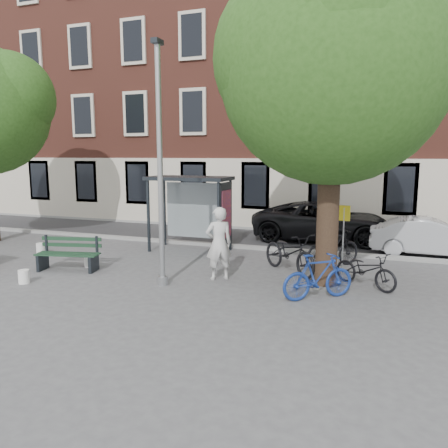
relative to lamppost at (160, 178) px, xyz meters
name	(u,v)px	position (x,y,z in m)	size (l,w,h in m)	color
ground	(163,285)	(0.00, 0.00, -2.78)	(90.00, 90.00, 0.00)	#4C4C4F
road	(242,237)	(0.00, 7.00, -2.78)	(40.00, 4.00, 0.01)	#28282B
curb_near	(226,245)	(0.00, 5.00, -2.72)	(40.00, 0.25, 0.12)	gray
curb_far	(255,228)	(0.00, 9.00, -2.72)	(40.00, 0.25, 0.12)	gray
building_row	(278,83)	(0.00, 13.00, 4.22)	(30.00, 8.00, 14.00)	brown
lamppost	(160,178)	(0.00, 0.00, 0.00)	(0.28, 0.35, 6.11)	#9EA0A3
tree_right	(334,60)	(4.01, 1.38, 2.83)	(5.76, 5.60, 8.20)	black
bus_shelter	(201,197)	(-0.61, 4.11, -0.87)	(2.85, 1.45, 2.62)	#1E2328
painter	(219,243)	(1.20, 1.00, -1.79)	(0.73, 0.48, 1.99)	silver
bench	(69,256)	(-3.29, 0.40, -2.35)	(1.92, 0.98, 0.95)	#1E2328
bike_a	(290,252)	(2.88, 2.32, -2.19)	(0.79, 2.26, 1.19)	black
bike_b	(318,276)	(3.97, 0.22, -2.23)	(0.52, 1.83, 1.10)	navy
bike_c	(366,270)	(4.99, 1.57, -2.32)	(0.62, 1.78, 0.93)	black
bike_d	(333,248)	(3.99, 3.34, -2.19)	(0.56, 1.97, 1.19)	black
car_dark	(325,221)	(3.25, 7.44, -2.01)	(2.56, 5.55, 1.54)	black
car_silver	(430,237)	(6.90, 6.00, -2.15)	(1.35, 3.87, 1.27)	#B7B9BF
bucket_a	(24,277)	(-3.53, -1.10, -2.60)	(0.28, 0.28, 0.36)	white
bucket_b	(89,261)	(-3.00, 0.95, -2.60)	(0.28, 0.28, 0.36)	white
bucket_c	(41,248)	(-5.68, 1.87, -2.60)	(0.28, 0.28, 0.36)	white
notice_sign	(344,224)	(4.31, 2.89, -1.37)	(0.34, 0.08, 1.94)	#9EA0A3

